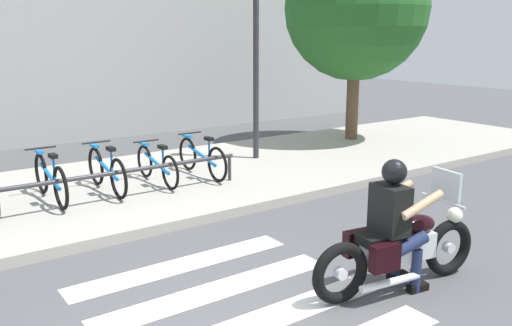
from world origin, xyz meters
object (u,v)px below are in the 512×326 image
object	(u,v)px
bike_rack	(60,183)
street_lamp	(256,50)
motorcycle	(399,248)
bicycle_6	(202,157)
rider	(395,216)
bicycle_5	(157,165)
tree_near_rack	(356,8)
bicycle_4	(107,171)
bicycle_3	(50,179)

from	to	relation	value
bike_rack	street_lamp	size ratio (longest dim) A/B	1.54
street_lamp	motorcycle	bearing A→B (deg)	-110.40
bicycle_6	street_lamp	world-z (taller)	street_lamp
rider	bicycle_5	xyz separation A→B (m)	(-0.44, 4.89, -0.35)
street_lamp	bicycle_5	bearing A→B (deg)	-165.87
rider	bike_rack	size ratio (longest dim) A/B	0.24
bicycle_6	street_lamp	size ratio (longest dim) A/B	0.44
motorcycle	tree_near_rack	xyz separation A→B (m)	(5.29, 5.96, 2.85)
motorcycle	bike_rack	bearing A→B (deg)	117.96
bicycle_4	street_lamp	world-z (taller)	street_lamp
bike_rack	bicycle_5	bearing A→B (deg)	17.18
bicycle_4	bicycle_5	size ratio (longest dim) A/B	1.05
bicycle_4	tree_near_rack	bearing A→B (deg)	8.92
motorcycle	bicycle_3	size ratio (longest dim) A/B	1.24
bicycle_5	bike_rack	world-z (taller)	bicycle_5
motorcycle	tree_near_rack	bearing A→B (deg)	48.41
motorcycle	bicycle_3	world-z (taller)	motorcycle
rider	bicycle_6	distance (m)	4.92
bicycle_4	street_lamp	xyz separation A→B (m)	(3.48, 0.65, 1.88)
motorcycle	street_lamp	bearing A→B (deg)	69.60
rider	bicycle_4	world-z (taller)	rider
motorcycle	bicycle_4	xyz separation A→B (m)	(-1.41, 4.91, 0.05)
bicycle_3	street_lamp	size ratio (longest dim) A/B	0.45
bicycle_4	bicycle_6	bearing A→B (deg)	0.02
motorcycle	tree_near_rack	size ratio (longest dim) A/B	0.43
motorcycle	bike_rack	xyz separation A→B (m)	(-2.31, 4.35, 0.11)
bicycle_6	bike_rack	bearing A→B (deg)	-168.37
rider	tree_near_rack	xyz separation A→B (m)	(5.36, 5.94, 2.48)
bicycle_4	street_lamp	size ratio (longest dim) A/B	0.43
motorcycle	bicycle_3	xyz separation A→B (m)	(-2.31, 4.91, 0.05)
rider	bicycle_3	world-z (taller)	rider
bicycle_3	rider	bearing A→B (deg)	-65.45
bicycle_3	tree_near_rack	size ratio (longest dim) A/B	0.34
bicycle_4	bicycle_6	distance (m)	1.80
bike_rack	bicycle_4	bearing A→B (deg)	31.67
bicycle_4	bicycle_6	world-z (taller)	bicycle_4
bicycle_4	street_lamp	bearing A→B (deg)	10.61
bicycle_5	bicycle_6	world-z (taller)	bicycle_6
motorcycle	rider	xyz separation A→B (m)	(-0.08, 0.01, 0.37)
motorcycle	bicycle_4	world-z (taller)	motorcycle
bike_rack	tree_near_rack	xyz separation A→B (m)	(7.60, 1.61, 2.73)
motorcycle	street_lamp	size ratio (longest dim) A/B	0.55
tree_near_rack	motorcycle	bearing A→B (deg)	-131.59
bicycle_3	bike_rack	xyz separation A→B (m)	(0.00, -0.55, 0.06)
bike_rack	street_lamp	xyz separation A→B (m)	(4.38, 1.21, 1.81)
motorcycle	bicycle_6	bearing A→B (deg)	85.53
bicycle_6	tree_near_rack	size ratio (longest dim) A/B	0.34
rider	bicycle_4	xyz separation A→B (m)	(-1.34, 4.89, -0.32)
bicycle_3	bicycle_5	world-z (taller)	bicycle_3
rider	bicycle_6	size ratio (longest dim) A/B	0.85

